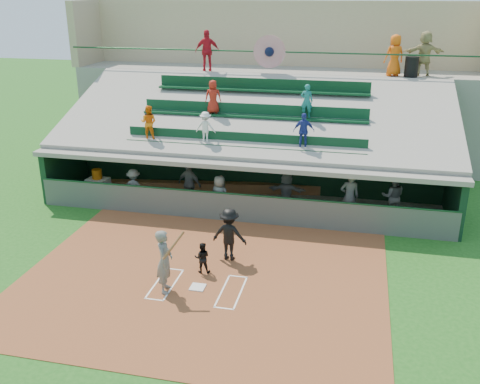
% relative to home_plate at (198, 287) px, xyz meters
% --- Properties ---
extents(ground, '(100.00, 100.00, 0.00)m').
position_rel_home_plate_xyz_m(ground, '(0.00, 0.00, -0.04)').
color(ground, '#1C5417').
rests_on(ground, ground).
extents(dirt_slab, '(11.00, 9.00, 0.02)m').
position_rel_home_plate_xyz_m(dirt_slab, '(0.00, 0.50, -0.03)').
color(dirt_slab, brown).
rests_on(dirt_slab, ground).
extents(home_plate, '(0.43, 0.43, 0.03)m').
position_rel_home_plate_xyz_m(home_plate, '(0.00, 0.00, 0.00)').
color(home_plate, white).
rests_on(home_plate, dirt_slab).
extents(batters_box_chalk, '(2.65, 1.85, 0.01)m').
position_rel_home_plate_xyz_m(batters_box_chalk, '(0.00, 0.00, -0.01)').
color(batters_box_chalk, white).
rests_on(batters_box_chalk, dirt_slab).
extents(dugout_floor, '(16.00, 3.50, 0.04)m').
position_rel_home_plate_xyz_m(dugout_floor, '(0.00, 6.75, -0.02)').
color(dugout_floor, gray).
rests_on(dugout_floor, ground).
extents(concourse_slab, '(20.00, 3.00, 4.60)m').
position_rel_home_plate_xyz_m(concourse_slab, '(0.00, 13.50, 2.26)').
color(concourse_slab, gray).
rests_on(concourse_slab, ground).
extents(grandstand, '(20.40, 10.40, 7.80)m').
position_rel_home_plate_xyz_m(grandstand, '(-0.01, 10.51, 2.23)').
color(grandstand, '#525752').
rests_on(grandstand, ground).
extents(batter_at_plate, '(0.93, 0.81, 1.95)m').
position_rel_home_plate_xyz_m(batter_at_plate, '(-0.85, -0.36, 0.95)').
color(batter_at_plate, '#595D57').
rests_on(batter_at_plate, dirt_slab).
extents(catcher, '(0.55, 0.46, 1.00)m').
position_rel_home_plate_xyz_m(catcher, '(-0.13, 0.94, 0.48)').
color(catcher, black).
rests_on(catcher, dirt_slab).
extents(home_umpire, '(1.17, 0.73, 1.75)m').
position_rel_home_plate_xyz_m(home_umpire, '(0.48, 2.00, 0.86)').
color(home_umpire, black).
rests_on(home_umpire, dirt_slab).
extents(dugout_bench, '(13.75, 2.60, 0.42)m').
position_rel_home_plate_xyz_m(dugout_bench, '(-0.04, 8.11, 0.21)').
color(dugout_bench, '#996537').
rests_on(dugout_bench, dugout_floor).
extents(white_table, '(0.94, 0.74, 0.77)m').
position_rel_home_plate_xyz_m(white_table, '(-6.31, 6.32, 0.39)').
color(white_table, white).
rests_on(white_table, dugout_floor).
extents(water_cooler, '(0.41, 0.41, 0.41)m').
position_rel_home_plate_xyz_m(water_cooler, '(-6.31, 6.30, 0.98)').
color(water_cooler, '#D0670C').
rests_on(water_cooler, white_table).
extents(dugout_player_a, '(1.04, 0.65, 1.55)m').
position_rel_home_plate_xyz_m(dugout_player_a, '(-4.36, 5.61, 0.78)').
color(dugout_player_a, '#585B56').
rests_on(dugout_player_a, dugout_floor).
extents(dugout_player_b, '(1.15, 0.75, 1.82)m').
position_rel_home_plate_xyz_m(dugout_player_b, '(-2.17, 6.15, 0.91)').
color(dugout_player_b, '#545752').
rests_on(dugout_player_b, dugout_floor).
extents(dugout_player_c, '(0.92, 0.75, 1.63)m').
position_rel_home_plate_xyz_m(dugout_player_c, '(-0.73, 5.37, 0.82)').
color(dugout_player_c, '#525550').
rests_on(dugout_player_c, dugout_floor).
extents(dugout_player_d, '(1.50, 0.51, 1.61)m').
position_rel_home_plate_xyz_m(dugout_player_d, '(1.73, 6.38, 0.81)').
color(dugout_player_d, '#575A55').
rests_on(dugout_player_d, dugout_floor).
extents(dugout_player_e, '(0.77, 0.57, 1.94)m').
position_rel_home_plate_xyz_m(dugout_player_e, '(4.16, 5.94, 0.98)').
color(dugout_player_e, '#535651').
rests_on(dugout_player_e, dugout_floor).
extents(dugout_player_f, '(0.88, 0.70, 1.77)m').
position_rel_home_plate_xyz_m(dugout_player_f, '(5.78, 6.58, 0.89)').
color(dugout_player_f, '#5A5C57').
rests_on(dugout_player_f, dugout_floor).
extents(trash_bin, '(0.60, 0.60, 0.90)m').
position_rel_home_plate_xyz_m(trash_bin, '(6.42, 12.34, 5.01)').
color(trash_bin, black).
rests_on(trash_bin, concourse_slab).
extents(concourse_staff_a, '(1.23, 0.80, 1.94)m').
position_rel_home_plate_xyz_m(concourse_staff_a, '(-3.00, 12.00, 5.53)').
color(concourse_staff_a, red).
rests_on(concourse_staff_a, concourse_slab).
extents(concourse_staff_b, '(1.06, 0.89, 1.84)m').
position_rel_home_plate_xyz_m(concourse_staff_b, '(5.64, 12.48, 5.48)').
color(concourse_staff_b, '#EB5C0D').
rests_on(concourse_staff_b, concourse_slab).
extents(concourse_staff_c, '(1.92, 0.94, 1.99)m').
position_rel_home_plate_xyz_m(concourse_staff_c, '(6.96, 12.89, 5.56)').
color(concourse_staff_c, tan).
rests_on(concourse_staff_c, concourse_slab).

